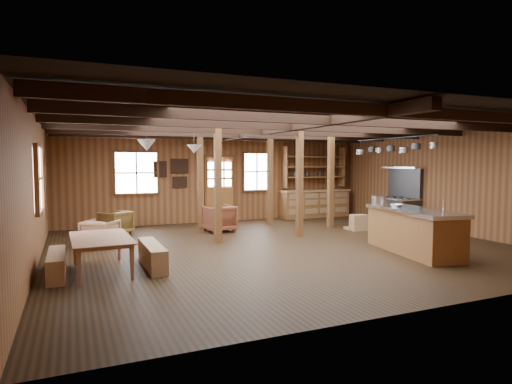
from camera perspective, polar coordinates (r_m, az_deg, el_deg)
room at (r=9.68m, az=3.54°, el=0.93°), size 10.04×9.04×2.84m
ceiling_joists at (r=9.85m, az=3.10°, el=8.43°), size 9.80×8.82×0.18m
timber_posts at (r=11.77m, az=1.22°, el=1.48°), size 3.95×2.35×2.80m
back_door at (r=13.82m, az=-4.85°, el=-0.32°), size 1.02×0.08×2.15m
window_back_left at (r=13.20m, az=-15.65°, el=2.47°), size 1.32×0.06×1.32m
window_back_right at (r=14.26m, az=0.09°, el=2.72°), size 1.02×0.06×1.32m
window_left at (r=9.14m, az=-27.04°, el=1.57°), size 0.14×1.24×1.32m
notice_boards at (r=13.39m, az=-10.97°, el=2.74°), size 1.08×0.03×0.90m
back_counter at (r=15.05m, az=7.84°, el=-1.06°), size 2.55×0.60×2.45m
pendant_lamps at (r=9.85m, az=-10.97°, el=5.87°), size 1.86×2.36×0.66m
pot_rack at (r=11.89m, az=17.41°, el=5.57°), size 0.34×3.00×0.43m
kitchen_island at (r=9.64m, az=20.23°, el=-4.83°), size 1.29×2.61×1.20m
step_stool at (r=12.36m, az=13.56°, el=-3.99°), size 0.56×0.44×0.45m
commercial_range at (r=13.61m, az=18.34°, el=-1.80°), size 0.77×1.44×1.78m
dining_table at (r=8.02m, az=-19.68°, el=-7.82°), size 1.03×1.77×0.61m
bench_wall at (r=8.04m, az=-25.07°, el=-8.73°), size 0.27×1.44×0.40m
bench_aisle at (r=8.14m, az=-13.67°, el=-8.20°), size 0.29×1.55×0.43m
armchair_a at (r=11.92m, az=-18.21°, el=-3.92°), size 0.95×0.96×0.63m
armchair_b at (r=11.87m, az=-4.92°, el=-3.54°), size 0.86×0.88×0.73m
armchair_c at (r=10.26m, az=-20.03°, el=-5.24°), size 0.93×0.94×0.63m
counter_pot at (r=10.26m, az=16.07°, el=-1.06°), size 0.34×0.34×0.20m
bowl at (r=9.87m, az=18.22°, el=-1.71°), size 0.30×0.30×0.06m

